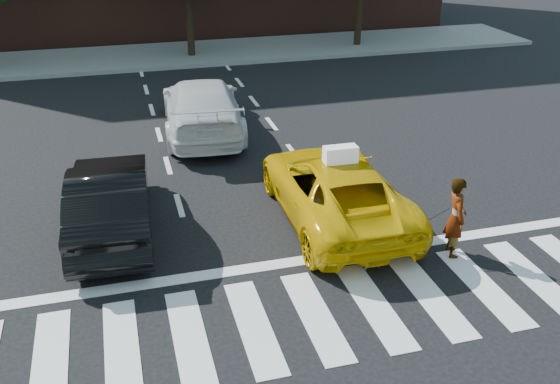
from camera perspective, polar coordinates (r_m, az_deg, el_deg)
The scene contains 10 objects.
ground at distance 10.08m, azimuth 3.27°, elevation -11.23°, with size 120.00×120.00×0.00m, color black.
crosswalk at distance 10.08m, azimuth 3.27°, elevation -11.21°, with size 13.00×2.40×0.01m, color silver.
stop_line at distance 11.33m, azimuth 0.70°, elevation -6.49°, with size 12.00×0.30×0.01m, color silver.
sidewalk_far at distance 25.92m, azimuth -9.33°, elevation 12.29°, with size 30.00×4.00×0.15m, color slate.
taxi at distance 12.57m, azimuth 5.07°, elevation 0.32°, with size 2.20×4.77×1.33m, color #DEAD04.
black_sedan at distance 12.45m, azimuth -15.28°, elevation -0.68°, with size 1.47×4.20×1.38m, color black.
white_suv at distance 17.28m, azimuth -7.14°, elevation 7.78°, with size 2.06×5.07×1.47m, color silver.
woman at distance 11.66m, azimuth 15.79°, elevation -2.24°, with size 0.56×0.37×1.53m, color #999999.
dog at distance 11.23m, azimuth 8.13°, elevation -5.91°, with size 0.62×0.27×0.35m.
taxi_sign at distance 12.06m, azimuth 5.55°, elevation 3.45°, with size 0.65×0.28×0.32m, color white.
Camera 1 is at (-2.68, -7.56, 6.10)m, focal length 40.00 mm.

